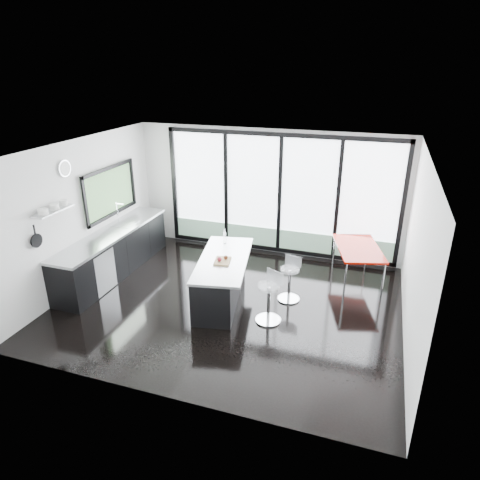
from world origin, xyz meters
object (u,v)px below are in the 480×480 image
(island, at_px, (220,278))
(bar_stool_far, at_px, (289,284))
(red_table, at_px, (357,264))
(bar_stool_near, at_px, (269,303))

(island, relative_size, bar_stool_far, 3.34)
(bar_stool_far, bearing_deg, red_table, 56.88)
(bar_stool_near, distance_m, bar_stool_far, 0.83)
(island, relative_size, bar_stool_near, 3.12)
(red_table, bearing_deg, island, -147.18)
(bar_stool_near, xyz_separation_m, bar_stool_far, (0.18, 0.81, -0.02))
(bar_stool_near, height_order, red_table, red_table)
(bar_stool_near, height_order, bar_stool_far, bar_stool_near)
(bar_stool_far, bearing_deg, island, -151.82)
(island, distance_m, red_table, 2.76)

